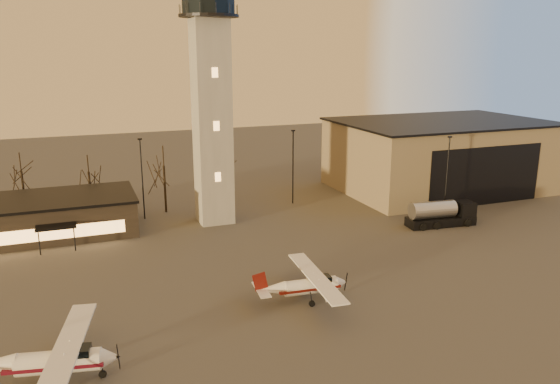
% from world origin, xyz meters
% --- Properties ---
extents(ground, '(220.00, 220.00, 0.00)m').
position_xyz_m(ground, '(0.00, 0.00, 0.00)').
color(ground, '#413F3C').
rests_on(ground, ground).
extents(control_tower, '(6.80, 6.80, 32.60)m').
position_xyz_m(control_tower, '(0.00, 30.00, 16.33)').
color(control_tower, gray).
rests_on(control_tower, ground).
extents(hangar, '(30.60, 20.60, 10.30)m').
position_xyz_m(hangar, '(36.00, 33.98, 5.15)').
color(hangar, '#7B6E50').
rests_on(hangar, ground).
extents(terminal, '(25.40, 12.20, 4.30)m').
position_xyz_m(terminal, '(-21.99, 31.98, 2.16)').
color(terminal, black).
rests_on(terminal, ground).
extents(light_poles, '(58.50, 12.25, 10.14)m').
position_xyz_m(light_poles, '(0.50, 31.00, 5.41)').
color(light_poles, black).
rests_on(light_poles, ground).
extents(tree_row, '(37.20, 9.20, 8.80)m').
position_xyz_m(tree_row, '(-13.70, 39.16, 5.94)').
color(tree_row, black).
rests_on(tree_row, ground).
extents(cessna_front, '(8.69, 10.97, 3.02)m').
position_xyz_m(cessna_front, '(2.11, 5.69, 1.03)').
color(cessna_front, white).
rests_on(cessna_front, ground).
extents(cessna_rear, '(9.81, 12.34, 3.40)m').
position_xyz_m(cessna_rear, '(-17.49, 0.64, 1.16)').
color(cessna_rear, white).
rests_on(cessna_rear, ground).
extents(fuel_truck, '(8.55, 3.46, 3.09)m').
position_xyz_m(fuel_truck, '(24.81, 18.55, 1.22)').
color(fuel_truck, black).
rests_on(fuel_truck, ground).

